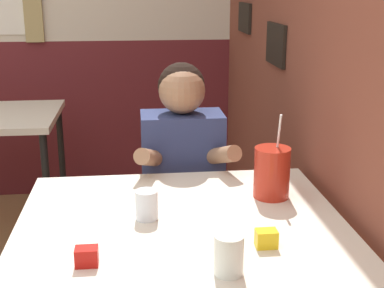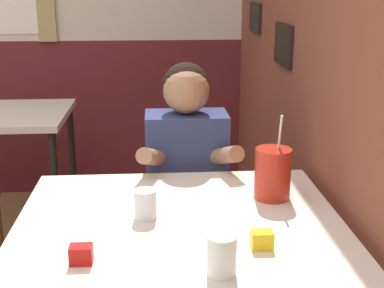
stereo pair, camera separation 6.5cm
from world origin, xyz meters
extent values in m
cube|color=brown|center=(1.18, 1.30, 1.35)|extent=(0.06, 4.60, 2.70)
cube|color=black|center=(1.14, 2.06, 1.28)|extent=(0.02, 0.30, 0.17)
cube|color=black|center=(1.14, 1.33, 1.20)|extent=(0.02, 0.30, 0.19)
cube|color=maroon|center=(0.00, 2.63, 0.55)|extent=(5.30, 0.06, 1.10)
cube|color=beige|center=(0.60, 0.34, 0.75)|extent=(1.02, 0.95, 0.04)
cylinder|color=black|center=(0.14, 0.77, 0.36)|extent=(0.04, 0.04, 0.73)
cylinder|color=black|center=(1.07, 0.77, 0.36)|extent=(0.04, 0.04, 0.73)
cylinder|color=black|center=(-0.01, 1.60, 0.36)|extent=(0.04, 0.04, 0.73)
cylinder|color=black|center=(-0.01, 2.23, 0.36)|extent=(0.04, 0.04, 0.73)
cube|color=navy|center=(0.66, 0.99, 0.23)|extent=(0.31, 0.20, 0.46)
cube|color=navy|center=(0.66, 0.99, 0.71)|extent=(0.34, 0.20, 0.50)
sphere|color=black|center=(0.66, 1.01, 1.07)|extent=(0.19, 0.19, 0.19)
sphere|color=#9E7051|center=(0.66, 0.99, 1.06)|extent=(0.19, 0.19, 0.19)
cylinder|color=#9E7051|center=(0.53, 0.85, 0.82)|extent=(0.14, 0.27, 0.15)
cylinder|color=#9E7051|center=(0.80, 0.85, 0.82)|extent=(0.14, 0.27, 0.15)
cylinder|color=#B22819|center=(0.93, 0.54, 0.85)|extent=(0.12, 0.12, 0.18)
cylinder|color=white|center=(0.95, 0.54, 0.99)|extent=(0.01, 0.04, 0.14)
cylinder|color=silver|center=(0.50, 0.40, 0.81)|extent=(0.07, 0.07, 0.09)
cylinder|color=silver|center=(0.69, 0.05, 0.82)|extent=(0.08, 0.08, 0.11)
cube|color=#B7140F|center=(0.33, 0.13, 0.79)|extent=(0.06, 0.04, 0.05)
cube|color=yellow|center=(0.83, 0.18, 0.79)|extent=(0.06, 0.04, 0.05)
camera|label=1|loc=(0.47, -1.15, 1.47)|focal=50.00mm
camera|label=2|loc=(0.53, -1.15, 1.47)|focal=50.00mm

